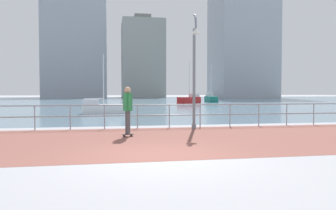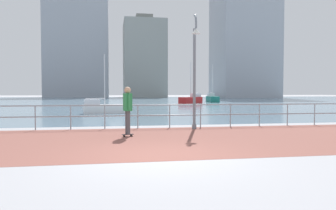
# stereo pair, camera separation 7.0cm
# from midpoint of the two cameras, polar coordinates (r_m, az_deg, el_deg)

# --- Properties ---
(ground) EXTENTS (220.00, 220.00, 0.00)m
(ground) POSITION_cam_midpoint_polar(r_m,az_deg,el_deg) (47.81, -8.71, 0.40)
(ground) COLOR #9E9EA3
(brick_paving) EXTENTS (28.00, 6.79, 0.01)m
(brick_paving) POSITION_cam_midpoint_polar(r_m,az_deg,el_deg) (10.72, -4.12, -6.10)
(brick_paving) COLOR brown
(brick_paving) RESTS_ON ground
(harbor_water) EXTENTS (180.00, 88.00, 0.00)m
(harbor_water) POSITION_cam_midpoint_polar(r_m,az_deg,el_deg) (58.98, -8.96, 0.76)
(harbor_water) COLOR slate
(harbor_water) RESTS_ON ground
(waterfront_railing) EXTENTS (25.25, 0.06, 1.03)m
(waterfront_railing) POSITION_cam_midpoint_polar(r_m,az_deg,el_deg) (14.01, -5.55, -1.20)
(waterfront_railing) COLOR #8C99A3
(waterfront_railing) RESTS_ON ground
(lamppost) EXTENTS (0.36, 0.81, 4.84)m
(lamppost) POSITION_cam_midpoint_polar(r_m,az_deg,el_deg) (13.65, 4.56, 6.94)
(lamppost) COLOR slate
(lamppost) RESTS_ON ground
(skateboarder) EXTENTS (0.41, 0.56, 1.75)m
(skateboarder) POSITION_cam_midpoint_polar(r_m,az_deg,el_deg) (11.39, -7.30, -0.30)
(skateboarder) COLOR black
(skateboarder) RESTS_ON ground
(sailboat_gray) EXTENTS (3.16, 1.40, 4.29)m
(sailboat_gray) POSITION_cam_midpoint_polar(r_m,az_deg,el_deg) (23.90, -11.60, -0.52)
(sailboat_gray) COLOR white
(sailboat_gray) RESTS_ON ground
(sailboat_navy) EXTENTS (3.87, 3.60, 5.68)m
(sailboat_navy) POSITION_cam_midpoint_polar(r_m,az_deg,el_deg) (44.94, 3.82, 0.99)
(sailboat_navy) COLOR #B21E1E
(sailboat_navy) RESTS_ON ground
(sailboat_teal) EXTENTS (1.68, 4.28, 5.87)m
(sailboat_teal) POSITION_cam_midpoint_polar(r_m,az_deg,el_deg) (50.73, 7.50, 1.15)
(sailboat_teal) COLOR #197266
(sailboat_teal) RESTS_ON ground
(tower_steel) EXTENTS (11.90, 15.09, 24.02)m
(tower_steel) POSITION_cam_midpoint_polar(r_m,az_deg,el_deg) (97.18, -4.59, 7.98)
(tower_steel) COLOR #939993
(tower_steel) RESTS_ON ground
(tower_glass) EXTENTS (17.96, 12.19, 32.62)m
(tower_glass) POSITION_cam_midpoint_polar(r_m,az_deg,el_deg) (100.59, -15.98, 10.17)
(tower_glass) COLOR #A3A8B2
(tower_glass) RESTS_ON ground
(tower_slate) EXTENTS (15.74, 14.66, 40.03)m
(tower_slate) POSITION_cam_midpoint_polar(r_m,az_deg,el_deg) (94.41, 12.93, 13.00)
(tower_slate) COLOR #A3A8B2
(tower_slate) RESTS_ON ground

